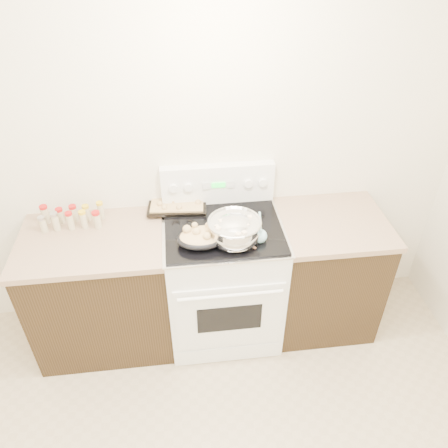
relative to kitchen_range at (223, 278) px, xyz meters
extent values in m
cube|color=#EEE6CE|center=(-0.35, 0.35, 0.86)|extent=(4.00, 0.05, 2.70)
cube|color=black|center=(-0.83, 0.01, -0.05)|extent=(0.90, 0.64, 0.88)
cube|color=brown|center=(-0.83, 0.01, 0.41)|extent=(0.93, 0.67, 0.04)
cube|color=black|center=(0.73, 0.01, -0.05)|extent=(0.70, 0.64, 0.88)
cube|color=brown|center=(0.73, 0.01, 0.41)|extent=(0.73, 0.67, 0.04)
cube|color=white|center=(0.00, 0.00, -0.03)|extent=(0.76, 0.66, 0.92)
cube|color=white|center=(0.00, -0.34, -0.04)|extent=(0.70, 0.01, 0.55)
cube|color=black|center=(0.00, -0.35, -0.04)|extent=(0.42, 0.01, 0.22)
cylinder|color=white|center=(0.00, -0.38, 0.21)|extent=(0.65, 0.02, 0.02)
cube|color=white|center=(0.00, -0.34, -0.41)|extent=(0.70, 0.01, 0.14)
cube|color=silver|center=(0.00, 0.00, 0.44)|extent=(0.78, 0.68, 0.01)
cube|color=black|center=(0.00, 0.00, 0.45)|extent=(0.74, 0.64, 0.01)
cube|color=white|center=(0.00, 0.29, 0.59)|extent=(0.76, 0.07, 0.28)
cylinder|color=white|center=(-0.30, 0.24, 0.61)|extent=(0.06, 0.02, 0.06)
cylinder|color=white|center=(-0.20, 0.24, 0.61)|extent=(0.06, 0.02, 0.06)
cylinder|color=white|center=(0.20, 0.24, 0.61)|extent=(0.06, 0.02, 0.06)
cylinder|color=white|center=(0.30, 0.24, 0.61)|extent=(0.06, 0.02, 0.06)
cube|color=#19E533|center=(0.00, 0.25, 0.61)|extent=(0.09, 0.00, 0.04)
cube|color=silver|center=(-0.08, 0.25, 0.61)|extent=(0.05, 0.00, 0.05)
cube|color=silver|center=(0.08, 0.25, 0.61)|extent=(0.05, 0.00, 0.05)
ellipsoid|color=silver|center=(0.05, -0.15, 0.52)|extent=(0.40, 0.40, 0.19)
cylinder|color=silver|center=(0.05, -0.15, 0.46)|extent=(0.17, 0.17, 0.01)
torus|color=silver|center=(0.05, -0.15, 0.59)|extent=(0.33, 0.33, 0.02)
cylinder|color=silver|center=(0.05, -0.15, 0.54)|extent=(0.30, 0.30, 0.11)
cylinder|color=brown|center=(0.05, -0.15, 0.58)|extent=(0.28, 0.28, 0.00)
cube|color=beige|center=(-0.03, -0.13, 0.59)|extent=(0.03, 0.03, 0.03)
cube|color=beige|center=(0.09, -0.26, 0.59)|extent=(0.04, 0.04, 0.02)
cube|color=beige|center=(0.07, -0.17, 0.59)|extent=(0.03, 0.03, 0.02)
cube|color=beige|center=(0.06, -0.27, 0.59)|extent=(0.04, 0.04, 0.03)
cube|color=beige|center=(0.01, -0.14, 0.59)|extent=(0.03, 0.03, 0.02)
cube|color=beige|center=(-0.05, -0.20, 0.59)|extent=(0.04, 0.04, 0.02)
cube|color=beige|center=(0.03, -0.11, 0.59)|extent=(0.02, 0.02, 0.02)
cube|color=beige|center=(0.12, -0.19, 0.59)|extent=(0.03, 0.03, 0.02)
cube|color=beige|center=(0.15, -0.11, 0.59)|extent=(0.02, 0.02, 0.02)
cube|color=beige|center=(-0.06, -0.18, 0.59)|extent=(0.03, 0.03, 0.02)
ellipsoid|color=black|center=(-0.14, -0.15, 0.49)|extent=(0.33, 0.25, 0.08)
ellipsoid|color=tan|center=(-0.14, -0.15, 0.51)|extent=(0.30, 0.22, 0.06)
sphere|color=tan|center=(-0.18, -0.09, 0.54)|extent=(0.04, 0.04, 0.04)
sphere|color=tan|center=(-0.04, -0.15, 0.54)|extent=(0.05, 0.05, 0.05)
sphere|color=tan|center=(-0.10, -0.10, 0.54)|extent=(0.04, 0.04, 0.04)
sphere|color=tan|center=(-0.18, -0.15, 0.54)|extent=(0.05, 0.05, 0.05)
sphere|color=tan|center=(-0.18, -0.15, 0.54)|extent=(0.04, 0.04, 0.04)
sphere|color=tan|center=(-0.09, -0.15, 0.54)|extent=(0.06, 0.06, 0.06)
sphere|color=tan|center=(-0.12, -0.20, 0.54)|extent=(0.05, 0.05, 0.05)
sphere|color=tan|center=(-0.23, -0.12, 0.54)|extent=(0.05, 0.05, 0.05)
cube|color=black|center=(-0.28, 0.27, 0.46)|extent=(0.41, 0.31, 0.02)
cube|color=tan|center=(-0.28, 0.27, 0.48)|extent=(0.37, 0.26, 0.02)
sphere|color=tan|center=(-0.37, 0.22, 0.49)|extent=(0.03, 0.03, 0.03)
sphere|color=tan|center=(-0.37, 0.20, 0.49)|extent=(0.03, 0.03, 0.03)
sphere|color=tan|center=(-0.40, 0.25, 0.49)|extent=(0.04, 0.04, 0.04)
sphere|color=tan|center=(-0.27, 0.31, 0.49)|extent=(0.04, 0.04, 0.04)
sphere|color=tan|center=(-0.31, 0.27, 0.49)|extent=(0.03, 0.03, 0.03)
sphere|color=tan|center=(-0.37, 0.21, 0.49)|extent=(0.03, 0.03, 0.03)
sphere|color=tan|center=(-0.20, 0.29, 0.49)|extent=(0.03, 0.03, 0.03)
sphere|color=tan|center=(-0.27, 0.19, 0.49)|extent=(0.04, 0.04, 0.04)
sphere|color=tan|center=(-0.17, 0.32, 0.49)|extent=(0.04, 0.04, 0.04)
sphere|color=tan|center=(-0.14, 0.24, 0.49)|extent=(0.04, 0.04, 0.04)
cylinder|color=#A96F4D|center=(0.09, -0.16, 0.46)|extent=(0.17, 0.20, 0.01)
sphere|color=#A96F4D|center=(0.02, -0.24, 0.47)|extent=(0.04, 0.04, 0.04)
sphere|color=#99D6E4|center=(0.21, -0.17, 0.49)|extent=(0.09, 0.09, 0.09)
cylinder|color=#99D6E4|center=(0.23, -0.06, 0.51)|extent=(0.07, 0.28, 0.08)
cylinder|color=#BFB28C|center=(-1.13, 0.21, 0.49)|extent=(0.05, 0.05, 0.11)
cylinder|color=#B21414|center=(-1.13, 0.21, 0.55)|extent=(0.05, 0.05, 0.02)
cylinder|color=#BFB28C|center=(-1.04, 0.20, 0.48)|extent=(0.04, 0.04, 0.09)
cylinder|color=#B21414|center=(-1.04, 0.20, 0.53)|extent=(0.05, 0.05, 0.02)
cylinder|color=#BFB28C|center=(-0.95, 0.21, 0.48)|extent=(0.05, 0.05, 0.10)
cylinder|color=#B21414|center=(-0.95, 0.21, 0.54)|extent=(0.05, 0.05, 0.02)
cylinder|color=#BFB28C|center=(-0.87, 0.21, 0.48)|extent=(0.04, 0.04, 0.10)
cylinder|color=gold|center=(-0.87, 0.21, 0.54)|extent=(0.04, 0.04, 0.02)
cylinder|color=#BFB28C|center=(-0.78, 0.21, 0.49)|extent=(0.04, 0.04, 0.11)
cylinder|color=gold|center=(-0.78, 0.21, 0.55)|extent=(0.04, 0.04, 0.02)
cylinder|color=#BFB28C|center=(-1.13, 0.11, 0.48)|extent=(0.04, 0.04, 0.09)
cylinder|color=#B2B2B7|center=(-1.13, 0.11, 0.53)|extent=(0.05, 0.05, 0.02)
cylinder|color=#BFB28C|center=(-1.05, 0.12, 0.49)|extent=(0.05, 0.05, 0.11)
cylinder|color=#B2B2B7|center=(-1.05, 0.12, 0.55)|extent=(0.05, 0.05, 0.02)
cylinder|color=#BFB28C|center=(-0.96, 0.12, 0.49)|extent=(0.04, 0.04, 0.11)
cylinder|color=#B21414|center=(-0.96, 0.12, 0.55)|extent=(0.04, 0.04, 0.02)
cylinder|color=#BFB28C|center=(-0.88, 0.12, 0.48)|extent=(0.04, 0.04, 0.11)
cylinder|color=gold|center=(-0.88, 0.12, 0.55)|extent=(0.04, 0.04, 0.02)
cylinder|color=#BFB28C|center=(-0.80, 0.11, 0.48)|extent=(0.05, 0.05, 0.10)
cylinder|color=#B21414|center=(-0.80, 0.11, 0.54)|extent=(0.05, 0.05, 0.02)
camera|label=1|loc=(-0.26, -2.21, 2.13)|focal=35.00mm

